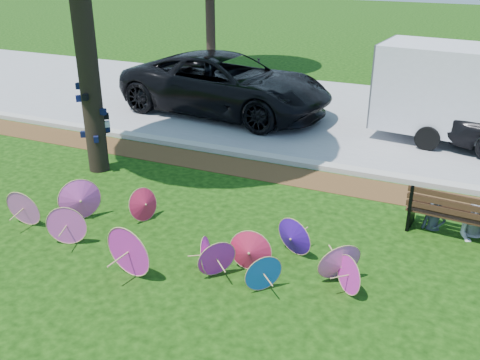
# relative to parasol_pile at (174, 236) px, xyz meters

# --- Properties ---
(ground) EXTENTS (90.00, 90.00, 0.00)m
(ground) POSITION_rel_parasol_pile_xyz_m (0.07, -0.66, -0.35)
(ground) COLOR black
(ground) RESTS_ON ground
(mulch_strip) EXTENTS (90.00, 1.00, 0.01)m
(mulch_strip) POSITION_rel_parasol_pile_xyz_m (0.07, 3.84, -0.35)
(mulch_strip) COLOR #472D16
(mulch_strip) RESTS_ON ground
(curb) EXTENTS (90.00, 0.30, 0.12)m
(curb) POSITION_rel_parasol_pile_xyz_m (0.07, 4.54, -0.29)
(curb) COLOR #B7B5AD
(curb) RESTS_ON ground
(street) EXTENTS (90.00, 8.00, 0.01)m
(street) POSITION_rel_parasol_pile_xyz_m (0.07, 8.69, -0.35)
(street) COLOR gray
(street) RESTS_ON ground
(parasol_pile) EXTENTS (6.38, 2.07, 0.85)m
(parasol_pile) POSITION_rel_parasol_pile_xyz_m (0.00, 0.00, 0.00)
(parasol_pile) COLOR #E04BB7
(parasol_pile) RESTS_ON ground
(black_van) EXTENTS (6.49, 3.47, 1.73)m
(black_van) POSITION_rel_parasol_pile_xyz_m (-2.64, 7.58, 0.52)
(black_van) COLOR black
(black_van) RESTS_ON ground
(cargo_trailer) EXTENTS (3.18, 2.21, 2.70)m
(cargo_trailer) POSITION_rel_parasol_pile_xyz_m (3.29, 7.67, 1.00)
(cargo_trailer) COLOR silver
(cargo_trailer) RESTS_ON ground
(park_bench) EXTENTS (1.70, 0.78, 0.86)m
(park_bench) POSITION_rel_parasol_pile_xyz_m (4.09, 2.56, 0.08)
(park_bench) COLOR black
(park_bench) RESTS_ON ground
(person_left) EXTENTS (0.42, 0.29, 1.10)m
(person_left) POSITION_rel_parasol_pile_xyz_m (3.74, 2.61, 0.20)
(person_left) COLOR #383F4C
(person_left) RESTS_ON ground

